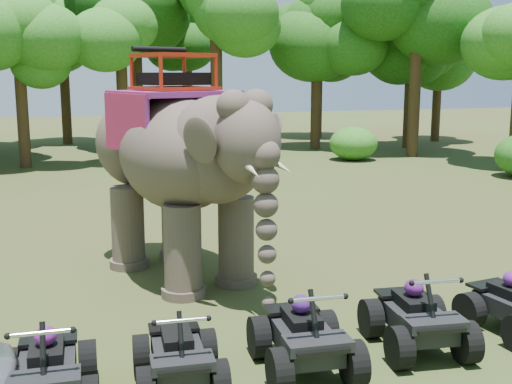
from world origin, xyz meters
TOP-DOWN VIEW (x-y plane):
  - ground at (0.00, 0.00)m, footprint 110.00×110.00m
  - elephant at (-1.20, 2.51)m, footprint 3.97×5.95m
  - atv_0 at (-3.90, -2.20)m, footprint 1.32×1.74m
  - atv_1 at (-2.25, -2.21)m, footprint 1.29×1.67m
  - atv_2 at (-0.48, -2.30)m, footprint 1.43×1.85m
  - atv_3 at (1.39, -2.19)m, footprint 1.50×1.90m
  - tree_0 at (0.00, 20.34)m, footprint 5.23×5.23m
  - tree_1 at (4.54, 20.43)m, footprint 6.55×6.55m
  - tree_2 at (10.68, 22.34)m, footprint 5.76×5.76m
  - tree_3 at (13.92, 17.72)m, footprint 6.34×6.34m
  - tree_25 at (-4.39, 19.83)m, footprint 4.70×4.70m
  - tree_26 at (5.00, 28.62)m, footprint 5.54×5.54m
  - tree_28 at (15.78, 21.16)m, footprint 5.17×5.17m
  - tree_29 at (1.50, 25.66)m, footprint 6.99×6.99m
  - tree_30 at (-2.16, 29.35)m, footprint 5.87×5.87m
  - tree_32 at (13.38, 28.00)m, footprint 5.19×5.19m
  - tree_33 at (19.32, 23.69)m, footprint 5.21×5.21m

SIDE VIEW (x-z plane):
  - ground at x=0.00m, z-range 0.00..0.00m
  - atv_1 at x=-2.25m, z-range 0.00..1.16m
  - atv_0 at x=-3.90m, z-range 0.00..1.23m
  - atv_3 at x=1.39m, z-range 0.00..1.28m
  - atv_2 at x=-0.48m, z-range 0.00..1.29m
  - elephant at x=-1.20m, z-range 0.00..4.60m
  - tree_25 at x=-4.39m, z-range 0.00..6.72m
  - tree_28 at x=15.78m, z-range 0.00..7.38m
  - tree_32 at x=13.38m, z-range 0.00..7.41m
  - tree_33 at x=19.32m, z-range 0.00..7.45m
  - tree_0 at x=0.00m, z-range 0.00..7.46m
  - tree_26 at x=5.00m, z-range 0.00..7.91m
  - tree_2 at x=10.68m, z-range 0.00..8.23m
  - tree_30 at x=-2.16m, z-range 0.00..8.38m
  - tree_3 at x=13.92m, z-range 0.00..9.05m
  - tree_1 at x=4.54m, z-range 0.00..9.36m
  - tree_29 at x=1.50m, z-range 0.00..9.98m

